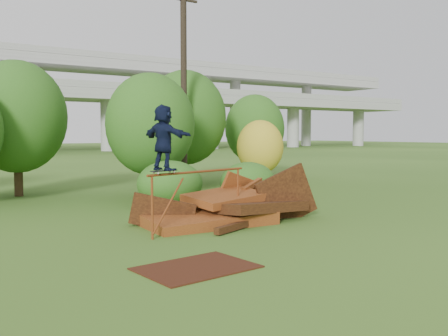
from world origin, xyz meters
TOP-DOWN VIEW (x-y plane):
  - ground at (0.00, 0.00)m, footprint 240.00×240.00m
  - scrap_pile at (-0.71, 1.99)m, footprint 5.70×2.96m
  - grind_rail at (-2.01, 1.41)m, footprint 3.47×0.94m
  - skateboard at (-3.22, 1.11)m, footprint 0.77×0.37m
  - skater at (-3.22, 1.11)m, footprint 0.90×1.59m
  - flat_plate at (-4.06, -1.86)m, footprint 2.29×1.73m
  - tree_1 at (-4.46, 11.84)m, footprint 4.04×4.04m
  - tree_2 at (-0.15, 8.24)m, footprint 3.57×3.57m
  - tree_3 at (3.75, 12.27)m, footprint 4.20×4.20m
  - tree_4 at (6.76, 9.91)m, footprint 2.38×2.38m
  - tree_5 at (8.89, 13.13)m, footprint 3.47×3.47m
  - shrub_left at (-0.63, 5.69)m, footprint 2.38×2.20m
  - shrub_right at (2.37, 5.05)m, footprint 2.16×1.98m
  - utility_pole at (2.28, 9.79)m, footprint 1.40×0.28m

SIDE VIEW (x-z plane):
  - ground at x=0.00m, z-range 0.00..0.00m
  - flat_plate at x=-4.06m, z-range 0.00..0.03m
  - scrap_pile at x=-0.71m, z-range -0.69..1.40m
  - shrub_right at x=2.37m, z-range 0.00..1.53m
  - shrub_left at x=-0.63m, z-range 0.00..1.65m
  - grind_rail at x=-2.01m, z-range 0.43..2.04m
  - skateboard at x=-3.22m, z-range 1.64..1.71m
  - tree_4 at x=6.76m, z-range 0.27..3.55m
  - skater at x=-3.22m, z-range 1.69..3.33m
  - tree_5 at x=8.89m, z-range 0.43..5.31m
  - tree_2 at x=-0.15m, z-range 0.45..5.48m
  - tree_1 at x=-4.46m, z-range 0.48..6.10m
  - tree_3 at x=3.75m, z-range 0.49..6.32m
  - utility_pole at x=2.28m, z-range 0.07..9.38m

